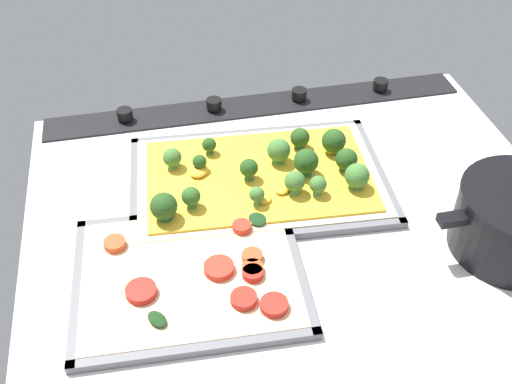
{
  "coord_description": "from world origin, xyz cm",
  "views": [
    {
      "loc": [
        19.92,
        62.29,
        62.69
      ],
      "look_at": [
        6.17,
        -2.39,
        4.02
      ],
      "focal_mm": 42.06,
      "sensor_mm": 36.0,
      "label": 1
    }
  ],
  "objects_px": {
    "broccoli_pizza": "(265,174)",
    "baking_tray_back": "(189,277)",
    "baking_tray_front": "(259,182)",
    "veggie_pizza_back": "(194,274)"
  },
  "relations": [
    {
      "from": "broccoli_pizza",
      "to": "veggie_pizza_back",
      "type": "distance_m",
      "value": 0.22
    },
    {
      "from": "baking_tray_front",
      "to": "broccoli_pizza",
      "type": "xyz_separation_m",
      "value": [
        -0.01,
        0.0,
        0.02
      ]
    },
    {
      "from": "broccoli_pizza",
      "to": "baking_tray_back",
      "type": "distance_m",
      "value": 0.22
    },
    {
      "from": "veggie_pizza_back",
      "to": "broccoli_pizza",
      "type": "bearing_deg",
      "value": -128.25
    },
    {
      "from": "broccoli_pizza",
      "to": "baking_tray_back",
      "type": "bearing_deg",
      "value": 50.13
    },
    {
      "from": "baking_tray_front",
      "to": "veggie_pizza_back",
      "type": "distance_m",
      "value": 0.22
    },
    {
      "from": "baking_tray_back",
      "to": "veggie_pizza_back",
      "type": "relative_size",
      "value": 1.09
    },
    {
      "from": "broccoli_pizza",
      "to": "veggie_pizza_back",
      "type": "xyz_separation_m",
      "value": [
        0.14,
        0.17,
        -0.01
      ]
    },
    {
      "from": "baking_tray_back",
      "to": "veggie_pizza_back",
      "type": "bearing_deg",
      "value": 157.27
    },
    {
      "from": "baking_tray_front",
      "to": "broccoli_pizza",
      "type": "bearing_deg",
      "value": 154.82
    }
  ]
}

